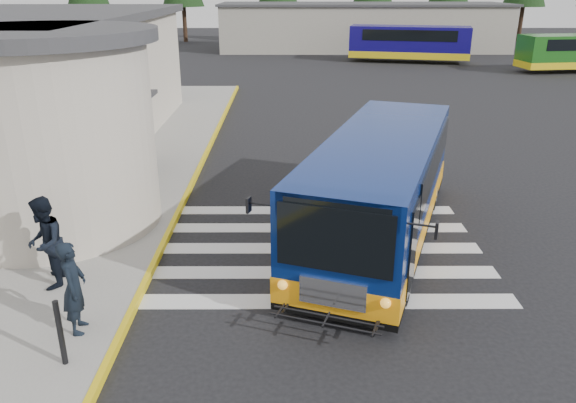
{
  "coord_description": "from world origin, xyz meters",
  "views": [
    {
      "loc": [
        -1.1,
        -12.86,
        5.91
      ],
      "look_at": [
        -1.07,
        -0.5,
        1.09
      ],
      "focal_mm": 35.0,
      "sensor_mm": 36.0,
      "label": 1
    }
  ],
  "objects_px": {
    "pedestrian_b": "(45,243)",
    "transit_bus": "(379,192)",
    "far_bus_a": "(409,42)",
    "bollard": "(60,333)",
    "pedestrian_a": "(74,287)"
  },
  "relations": [
    {
      "from": "pedestrian_b",
      "to": "transit_bus",
      "type": "bearing_deg",
      "value": 98.33
    },
    {
      "from": "pedestrian_b",
      "to": "far_bus_a",
      "type": "distance_m",
      "value": 38.65
    },
    {
      "from": "transit_bus",
      "to": "bollard",
      "type": "relative_size",
      "value": 8.08
    },
    {
      "from": "transit_bus",
      "to": "pedestrian_a",
      "type": "height_order",
      "value": "transit_bus"
    },
    {
      "from": "pedestrian_b",
      "to": "bollard",
      "type": "distance_m",
      "value": 2.83
    },
    {
      "from": "pedestrian_b",
      "to": "far_bus_a",
      "type": "xyz_separation_m",
      "value": [
        14.52,
        35.82,
        0.46
      ]
    },
    {
      "from": "bollard",
      "to": "far_bus_a",
      "type": "bearing_deg",
      "value": 70.85
    },
    {
      "from": "far_bus_a",
      "to": "pedestrian_b",
      "type": "bearing_deg",
      "value": 171.14
    },
    {
      "from": "pedestrian_a",
      "to": "bollard",
      "type": "bearing_deg",
      "value": 176.63
    },
    {
      "from": "far_bus_a",
      "to": "transit_bus",
      "type": "bearing_deg",
      "value": -179.5
    },
    {
      "from": "transit_bus",
      "to": "far_bus_a",
      "type": "bearing_deg",
      "value": 96.82
    },
    {
      "from": "far_bus_a",
      "to": "bollard",
      "type": "bearing_deg",
      "value": 174.05
    },
    {
      "from": "pedestrian_b",
      "to": "pedestrian_a",
      "type": "bearing_deg",
      "value": 23.78
    },
    {
      "from": "pedestrian_a",
      "to": "pedestrian_b",
      "type": "relative_size",
      "value": 0.9
    },
    {
      "from": "pedestrian_a",
      "to": "pedestrian_b",
      "type": "distance_m",
      "value": 1.94
    }
  ]
}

